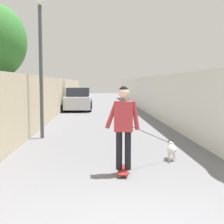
{
  "coord_description": "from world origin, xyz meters",
  "views": [
    {
      "loc": [
        -3.71,
        0.4,
        1.87
      ],
      "look_at": [
        5.71,
        -0.04,
        1.0
      ],
      "focal_mm": 51.0,
      "sensor_mm": 36.0,
      "label": 1
    }
  ],
  "objects_px": {
    "lamp_post": "(40,42)",
    "skateboard": "(123,170)",
    "dog": "(171,149)",
    "person_skateboarder": "(124,121)",
    "car_near": "(79,100)"
  },
  "relations": [
    {
      "from": "skateboard",
      "to": "car_near",
      "type": "bearing_deg",
      "value": 6.66
    },
    {
      "from": "lamp_post",
      "to": "dog",
      "type": "distance_m",
      "value": 5.71
    },
    {
      "from": "person_skateboarder",
      "to": "dog",
      "type": "distance_m",
      "value": 1.86
    },
    {
      "from": "dog",
      "to": "lamp_post",
      "type": "bearing_deg",
      "value": 48.47
    },
    {
      "from": "person_skateboarder",
      "to": "dog",
      "type": "bearing_deg",
      "value": -48.72
    },
    {
      "from": "dog",
      "to": "car_near",
      "type": "bearing_deg",
      "value": 12.07
    },
    {
      "from": "dog",
      "to": "car_near",
      "type": "xyz_separation_m",
      "value": [
        14.34,
        3.07,
        0.44
      ]
    },
    {
      "from": "person_skateboarder",
      "to": "car_near",
      "type": "distance_m",
      "value": 15.55
    },
    {
      "from": "lamp_post",
      "to": "person_skateboarder",
      "type": "height_order",
      "value": "lamp_post"
    },
    {
      "from": "skateboard",
      "to": "dog",
      "type": "height_order",
      "value": "dog"
    },
    {
      "from": "lamp_post",
      "to": "dog",
      "type": "height_order",
      "value": "lamp_post"
    },
    {
      "from": "lamp_post",
      "to": "car_near",
      "type": "xyz_separation_m",
      "value": [
        11.09,
        -0.6,
        -2.5
      ]
    },
    {
      "from": "skateboard",
      "to": "car_near",
      "type": "relative_size",
      "value": 0.19
    },
    {
      "from": "lamp_post",
      "to": "skateboard",
      "type": "distance_m",
      "value": 5.88
    },
    {
      "from": "car_near",
      "to": "skateboard",
      "type": "bearing_deg",
      "value": -173.34
    }
  ]
}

